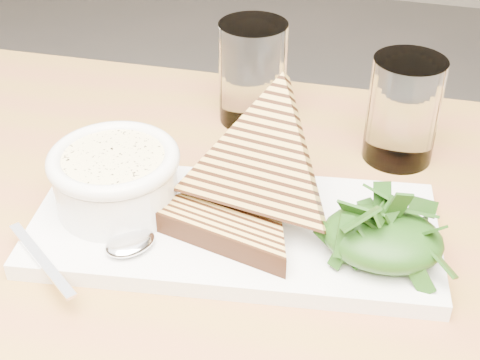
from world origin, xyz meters
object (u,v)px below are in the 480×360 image
(platter, at_px, (234,229))
(soup_bowl, at_px, (117,185))
(table_top, at_px, (233,293))
(glass_far, at_px, (403,110))
(glass_near, at_px, (253,73))

(platter, distance_m, soup_bowl, 0.12)
(table_top, height_order, glass_far, glass_far)
(soup_bowl, height_order, glass_near, glass_near)
(table_top, xyz_separation_m, glass_far, (0.12, 0.23, 0.08))
(table_top, bearing_deg, glass_far, 62.97)
(soup_bowl, height_order, glass_far, glass_far)
(soup_bowl, bearing_deg, platter, 2.52)
(table_top, bearing_deg, glass_near, 101.66)
(table_top, bearing_deg, platter, 105.04)
(table_top, relative_size, glass_far, 9.82)
(table_top, distance_m, glass_near, 0.28)
(table_top, distance_m, soup_bowl, 0.15)
(glass_near, bearing_deg, soup_bowl, -107.83)
(soup_bowl, xyz_separation_m, glass_far, (0.24, 0.18, 0.02))
(glass_near, bearing_deg, table_top, -78.34)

